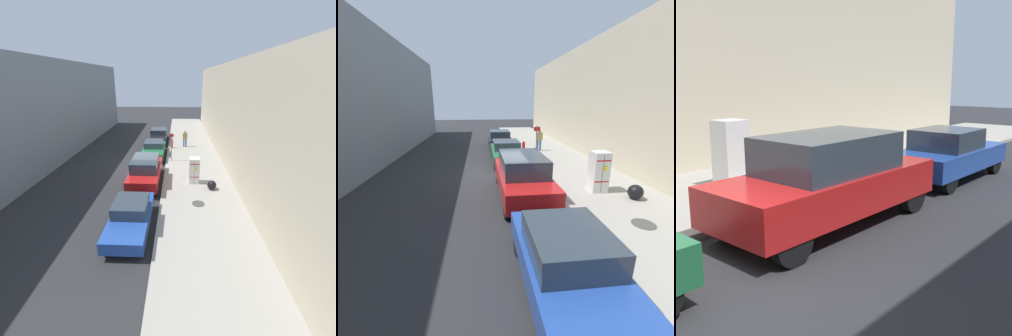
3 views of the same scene
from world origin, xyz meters
The scene contains 14 objects.
ground_plane centered at (0.00, 0.00, 0.00)m, with size 80.00×80.00×0.00m, color #28282B.
sidewalk_slab centered at (-4.08, 0.00, 0.07)m, with size 4.63×44.00×0.14m, color #9E998E.
building_facade_near centered at (-7.59, 0.00, 3.86)m, with size 2.38×39.60×7.71m, color beige.
building_facade_across centered at (7.92, 0.00, 4.01)m, with size 2.39×37.40×8.02m, color slate.
discarded_refrigerator centered at (-3.82, 2.97, 0.99)m, with size 0.66×0.67×1.69m.
manhole_cover centered at (-3.89, 5.76, 0.15)m, with size 0.70×0.70×0.02m, color #47443F.
street_sign_post centered at (-2.21, -1.24, 1.46)m, with size 0.36×0.07×2.34m.
fire_hydrant centered at (-2.16, -4.85, 0.57)m, with size 0.22×0.22×0.83m.
trash_bag centered at (-4.87, 3.95, 0.43)m, with size 0.57×0.57×0.57m, color black.
pedestrian_walking_far centered at (-3.46, -5.35, 1.07)m, with size 0.47×0.22×1.61m.
parked_sedan_dark centered at (-0.61, -7.67, 0.74)m, with size 1.85×4.77×1.41m.
parked_sedan_green centered at (-0.61, -2.66, 0.71)m, with size 1.84×4.46×1.37m.
parked_suv_red centered at (-0.61, 2.90, 0.91)m, with size 1.88×4.69×1.76m.
parked_hatchback_blue centered at (-0.61, 7.92, 0.72)m, with size 1.72×4.14×1.43m.
Camera 1 is at (-2.67, 16.56, 6.59)m, focal length 24.00 mm.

